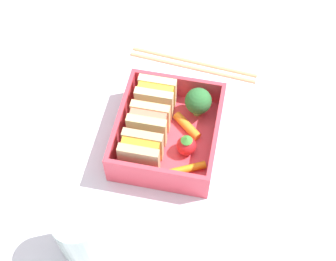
{
  "coord_description": "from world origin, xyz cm",
  "views": [
    {
      "loc": [
        -33.94,
        -6.83,
        56.06
      ],
      "look_at": [
        0.0,
        0.0,
        2.7
      ],
      "focal_mm": 50.0,
      "sensor_mm": 36.0,
      "label": 1
    }
  ],
  "objects": [
    {
      "name": "drinking_glass",
      "position": [
        -17.04,
        6.8,
        4.46
      ],
      "size": [
        5.54,
        5.54,
        8.92
      ],
      "primitive_type": "cylinder",
      "color": "silver",
      "rests_on": "ground_plane"
    },
    {
      "name": "bento_tray",
      "position": [
        0.0,
        0.0,
        0.6
      ],
      "size": [
        15.47,
        13.62,
        1.2
      ],
      "primitive_type": "cube",
      "color": "#D93B4B",
      "rests_on": "ground_plane"
    },
    {
      "name": "sandwich_center_left",
      "position": [
        0.0,
        2.66,
        3.67
      ],
      "size": [
        3.5,
        5.32,
        4.94
      ],
      "color": "#DFBD80",
      "rests_on": "bento_tray"
    },
    {
      "name": "carrot_stick_far_left",
      "position": [
        1.83,
        -2.34,
        1.81
      ],
      "size": [
        4.01,
        4.37,
        1.23
      ],
      "primitive_type": "cylinder",
      "rotation": [
        1.57,
        0.0,
        5.57
      ],
      "color": "orange",
      "rests_on": "bento_tray"
    },
    {
      "name": "broccoli_floret",
      "position": [
        4.78,
        -3.32,
        3.91
      ],
      "size": [
        3.74,
        3.74,
        4.68
      ],
      "color": "#8EC75D",
      "rests_on": "bento_tray"
    },
    {
      "name": "ground_plane",
      "position": [
        0.0,
        0.0,
        -1.0
      ],
      "size": [
        120.0,
        120.0,
        2.0
      ],
      "primitive_type": "cube",
      "color": "silver"
    },
    {
      "name": "bento_rim",
      "position": [
        0.0,
        0.0,
        3.19
      ],
      "size": [
        15.47,
        13.62,
        3.99
      ],
      "color": "#D93B4B",
      "rests_on": "bento_tray"
    },
    {
      "name": "sandwich_center",
      "position": [
        4.56,
        2.66,
        3.67
      ],
      "size": [
        3.5,
        5.32,
        4.94
      ],
      "color": "beige",
      "rests_on": "bento_tray"
    },
    {
      "name": "sandwich_left",
      "position": [
        -4.56,
        2.66,
        3.67
      ],
      "size": [
        3.5,
        5.32,
        4.94
      ],
      "color": "tan",
      "rests_on": "bento_tray"
    },
    {
      "name": "strawberry_far_left",
      "position": [
        -1.77,
        -2.86,
        2.66
      ],
      "size": [
        2.67,
        2.67,
        3.27
      ],
      "color": "red",
      "rests_on": "bento_tray"
    },
    {
      "name": "chopstick_pair",
      "position": [
        14.52,
        -1.1,
        0.35
      ],
      "size": [
        3.74,
        20.26,
        0.7
      ],
      "color": "tan",
      "rests_on": "ground_plane"
    },
    {
      "name": "carrot_stick_left",
      "position": [
        -4.87,
        -3.34,
        1.71
      ],
      "size": [
        3.32,
        5.33,
        1.02
      ],
      "primitive_type": "cylinder",
      "rotation": [
        1.57,
        0.0,
        3.6
      ],
      "color": "orange",
      "rests_on": "bento_tray"
    }
  ]
}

